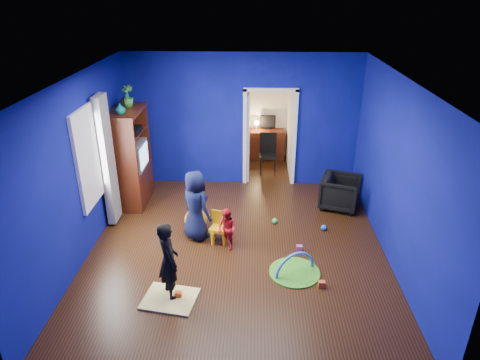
{
  "coord_description": "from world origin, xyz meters",
  "views": [
    {
      "loc": [
        0.26,
        -6.12,
        4.17
      ],
      "look_at": [
        0.04,
        0.4,
        1.14
      ],
      "focal_mm": 32.0,
      "sensor_mm": 36.0,
      "label": 1
    }
  ],
  "objects_px": {
    "vase": "(120,109)",
    "kid_chair": "(219,229)",
    "child_navy": "(196,206)",
    "crt_tv": "(133,156)",
    "tv_armoire": "(131,157)",
    "play_mat": "(294,272)",
    "child_black": "(168,261)",
    "study_desk": "(267,144)",
    "folding_chair": "(268,155)",
    "hopper_ball": "(196,220)",
    "toddler_red": "(227,229)",
    "armchair": "(340,192)"
  },
  "relations": [
    {
      "from": "crt_tv",
      "to": "kid_chair",
      "type": "distance_m",
      "value": 2.48
    },
    {
      "from": "child_black",
      "to": "child_navy",
      "type": "bearing_deg",
      "value": -36.55
    },
    {
      "from": "child_black",
      "to": "study_desk",
      "type": "height_order",
      "value": "child_black"
    },
    {
      "from": "child_black",
      "to": "kid_chair",
      "type": "height_order",
      "value": "child_black"
    },
    {
      "from": "child_navy",
      "to": "hopper_ball",
      "type": "height_order",
      "value": "child_navy"
    },
    {
      "from": "toddler_red",
      "to": "kid_chair",
      "type": "height_order",
      "value": "toddler_red"
    },
    {
      "from": "armchair",
      "to": "toddler_red",
      "type": "distance_m",
      "value": 2.68
    },
    {
      "from": "armchair",
      "to": "child_black",
      "type": "height_order",
      "value": "child_black"
    },
    {
      "from": "vase",
      "to": "kid_chair",
      "type": "relative_size",
      "value": 0.41
    },
    {
      "from": "crt_tv",
      "to": "folding_chair",
      "type": "distance_m",
      "value": 3.22
    },
    {
      "from": "child_navy",
      "to": "vase",
      "type": "xyz_separation_m",
      "value": [
        -1.46,
        1.05,
        1.42
      ]
    },
    {
      "from": "study_desk",
      "to": "play_mat",
      "type": "bearing_deg",
      "value": -86.08
    },
    {
      "from": "child_black",
      "to": "folding_chair",
      "type": "bearing_deg",
      "value": -48.77
    },
    {
      "from": "vase",
      "to": "kid_chair",
      "type": "distance_m",
      "value": 2.86
    },
    {
      "from": "tv_armoire",
      "to": "crt_tv",
      "type": "xyz_separation_m",
      "value": [
        0.04,
        0.0,
        0.04
      ]
    },
    {
      "from": "child_navy",
      "to": "vase",
      "type": "distance_m",
      "value": 2.3
    },
    {
      "from": "child_black",
      "to": "play_mat",
      "type": "relative_size",
      "value": 1.51
    },
    {
      "from": "hopper_ball",
      "to": "crt_tv",
      "type": "bearing_deg",
      "value": 141.32
    },
    {
      "from": "toddler_red",
      "to": "crt_tv",
      "type": "xyz_separation_m",
      "value": [
        -1.99,
        1.68,
        0.65
      ]
    },
    {
      "from": "toddler_red",
      "to": "tv_armoire",
      "type": "xyz_separation_m",
      "value": [
        -2.03,
        1.68,
        0.61
      ]
    },
    {
      "from": "play_mat",
      "to": "toddler_red",
      "type": "bearing_deg",
      "value": 149.35
    },
    {
      "from": "child_black",
      "to": "study_desk",
      "type": "bearing_deg",
      "value": -45.65
    },
    {
      "from": "tv_armoire",
      "to": "kid_chair",
      "type": "distance_m",
      "value": 2.5
    },
    {
      "from": "crt_tv",
      "to": "kid_chair",
      "type": "relative_size",
      "value": 1.4
    },
    {
      "from": "armchair",
      "to": "child_navy",
      "type": "xyz_separation_m",
      "value": [
        -2.75,
        -1.23,
        0.3
      ]
    },
    {
      "from": "child_navy",
      "to": "tv_armoire",
      "type": "bearing_deg",
      "value": -0.44
    },
    {
      "from": "child_navy",
      "to": "crt_tv",
      "type": "bearing_deg",
      "value": -1.23
    },
    {
      "from": "armchair",
      "to": "hopper_ball",
      "type": "relative_size",
      "value": 1.8
    },
    {
      "from": "crt_tv",
      "to": "tv_armoire",
      "type": "bearing_deg",
      "value": 180.0
    },
    {
      "from": "toddler_red",
      "to": "kid_chair",
      "type": "relative_size",
      "value": 1.49
    },
    {
      "from": "child_black",
      "to": "study_desk",
      "type": "distance_m",
      "value": 5.66
    },
    {
      "from": "child_black",
      "to": "child_navy",
      "type": "distance_m",
      "value": 1.59
    },
    {
      "from": "armchair",
      "to": "hopper_ball",
      "type": "distance_m",
      "value": 2.97
    },
    {
      "from": "hopper_ball",
      "to": "folding_chair",
      "type": "xyz_separation_m",
      "value": [
        1.39,
        2.65,
        0.25
      ]
    },
    {
      "from": "tv_armoire",
      "to": "play_mat",
      "type": "xyz_separation_m",
      "value": [
        3.14,
        -2.34,
        -0.97
      ]
    },
    {
      "from": "crt_tv",
      "to": "folding_chair",
      "type": "relative_size",
      "value": 0.76
    },
    {
      "from": "crt_tv",
      "to": "hopper_ball",
      "type": "xyz_separation_m",
      "value": [
        1.37,
        -1.1,
        -0.81
      ]
    },
    {
      "from": "child_black",
      "to": "tv_armoire",
      "type": "relative_size",
      "value": 0.62
    },
    {
      "from": "child_navy",
      "to": "hopper_ball",
      "type": "relative_size",
      "value": 3.12
    },
    {
      "from": "play_mat",
      "to": "hopper_ball",
      "type": "bearing_deg",
      "value": 144.21
    },
    {
      "from": "hopper_ball",
      "to": "tv_armoire",
      "type": "bearing_deg",
      "value": 142.12
    },
    {
      "from": "child_navy",
      "to": "folding_chair",
      "type": "distance_m",
      "value": 3.2
    },
    {
      "from": "tv_armoire",
      "to": "play_mat",
      "type": "height_order",
      "value": "tv_armoire"
    },
    {
      "from": "armchair",
      "to": "child_black",
      "type": "xyz_separation_m",
      "value": [
        -2.93,
        -2.81,
        0.27
      ]
    },
    {
      "from": "vase",
      "to": "crt_tv",
      "type": "distance_m",
      "value": 1.09
    },
    {
      "from": "kid_chair",
      "to": "folding_chair",
      "type": "relative_size",
      "value": 0.54
    },
    {
      "from": "child_black",
      "to": "tv_armoire",
      "type": "bearing_deg",
      "value": -6.43
    },
    {
      "from": "play_mat",
      "to": "folding_chair",
      "type": "distance_m",
      "value": 3.93
    },
    {
      "from": "toddler_red",
      "to": "hopper_ball",
      "type": "xyz_separation_m",
      "value": [
        -0.61,
        0.58,
        -0.17
      ]
    },
    {
      "from": "crt_tv",
      "to": "play_mat",
      "type": "height_order",
      "value": "crt_tv"
    }
  ]
}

